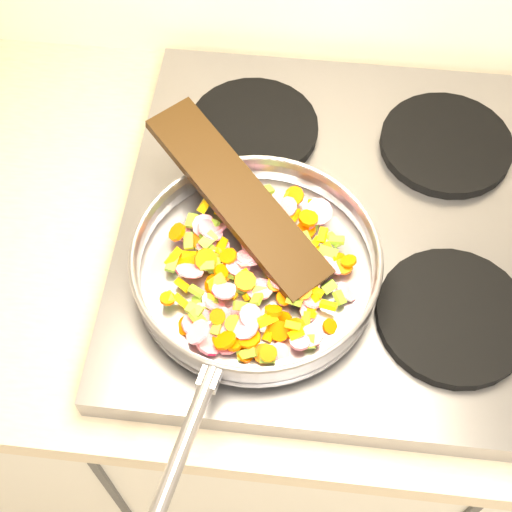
# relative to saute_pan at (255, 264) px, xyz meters

# --- Properties ---
(cooktop) EXTENTS (0.60, 0.60, 0.04)m
(cooktop) POSITION_rel_saute_pan_xyz_m (0.11, 0.11, -0.06)
(cooktop) COLOR #939399
(cooktop) RESTS_ON counter_top
(grate_fl) EXTENTS (0.19, 0.19, 0.02)m
(grate_fl) POSITION_rel_saute_pan_xyz_m (-0.03, -0.03, -0.04)
(grate_fl) COLOR black
(grate_fl) RESTS_ON cooktop
(grate_fr) EXTENTS (0.19, 0.19, 0.02)m
(grate_fr) POSITION_rel_saute_pan_xyz_m (0.25, -0.03, -0.04)
(grate_fr) COLOR black
(grate_fr) RESTS_ON cooktop
(grate_bl) EXTENTS (0.19, 0.19, 0.02)m
(grate_bl) POSITION_rel_saute_pan_xyz_m (-0.03, 0.25, -0.04)
(grate_bl) COLOR black
(grate_bl) RESTS_ON cooktop
(grate_br) EXTENTS (0.19, 0.19, 0.02)m
(grate_br) POSITION_rel_saute_pan_xyz_m (0.25, 0.25, -0.04)
(grate_br) COLOR black
(grate_br) RESTS_ON cooktop
(saute_pan) EXTENTS (0.34, 0.51, 0.05)m
(saute_pan) POSITION_rel_saute_pan_xyz_m (0.00, 0.00, 0.00)
(saute_pan) COLOR #9E9EA5
(saute_pan) RESTS_ON grate_fl
(vegetable_heap) EXTENTS (0.25, 0.26, 0.05)m
(vegetable_heap) POSITION_rel_saute_pan_xyz_m (-0.00, -0.01, -0.01)
(vegetable_heap) COLOR #DB1547
(vegetable_heap) RESTS_ON saute_pan
(wooden_spatula) EXTENTS (0.26, 0.26, 0.08)m
(wooden_spatula) POSITION_rel_saute_pan_xyz_m (-0.03, 0.08, 0.03)
(wooden_spatula) COLOR black
(wooden_spatula) RESTS_ON saute_pan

